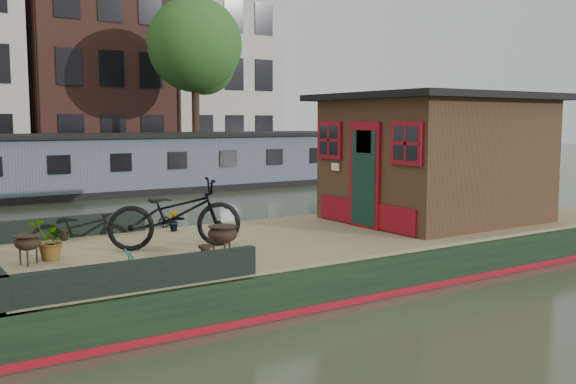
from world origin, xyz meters
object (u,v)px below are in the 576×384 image
brazier_front (223,242)px  brazier_rear (28,250)px  cabin (436,157)px  bicycle (175,214)px

brazier_front → brazier_rear: brazier_front is taller
cabin → bicycle: 5.40m
cabin → brazier_front: (-5.07, -0.87, -1.00)m
brazier_front → cabin: bearing=9.7°
bicycle → brazier_front: (0.28, -0.99, -0.30)m
cabin → brazier_front: bearing=-170.3°
cabin → brazier_rear: (-7.47, 0.13, -1.02)m
bicycle → brazier_rear: (-2.11, 0.01, -0.32)m
bicycle → brazier_front: 1.07m
cabin → bicycle: bearing=178.7°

